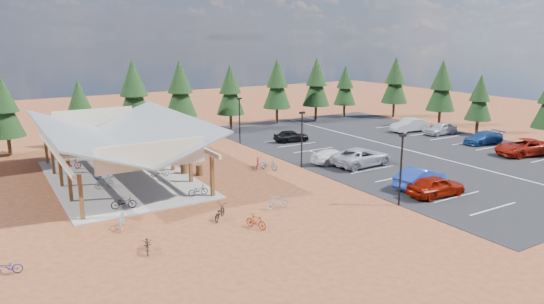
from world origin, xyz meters
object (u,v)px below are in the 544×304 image
object	(u,v)px
trash_bin_1	(200,170)
bike_10	(6,267)
bike_14	(269,164)
car_9	(410,125)
car_6	(523,147)
car_3	(334,156)
bike_1	(104,182)
lamp_post_2	(240,117)
car_0	(436,186)
car_4	(291,136)
bike_pavilion	(118,134)
bike_4	(198,190)
bike_2	(104,174)
bike_13	(277,202)
bike_8	(148,244)
bike_5	(160,171)
car_7	(483,138)
bike_3	(72,164)
bike_15	(258,163)
car_2	(362,157)
lamp_post_1	(302,136)
bike_7	(135,150)
lamp_post_0	(401,165)
bike_6	(120,162)
bike_0	(124,202)
bike_12	(220,212)
trash_bin_0	(184,169)
bike_9	(122,220)

from	to	relation	value
trash_bin_1	bike_10	bearing A→B (deg)	-142.90
bike_14	car_9	world-z (taller)	car_9
car_6	car_3	bearing A→B (deg)	-100.67
car_9	bike_1	bearing A→B (deg)	-79.00
lamp_post_2	car_0	distance (m)	24.41
car_0	car_4	world-z (taller)	car_0
bike_pavilion	bike_4	world-z (taller)	bike_pavilion
bike_2	bike_13	xyz separation A→B (m)	(8.58, -13.52, -0.00)
bike_8	car_3	xyz separation A→B (m)	(20.87, 9.70, 0.27)
bike_2	car_6	world-z (taller)	car_6
bike_5	car_9	world-z (taller)	car_9
bike_5	car_7	size ratio (longest dim) A/B	0.33
bike_pavilion	car_3	bearing A→B (deg)	-16.63
lamp_post_2	bike_3	xyz separation A→B (m)	(-18.00, -2.06, -2.40)
bike_10	car_9	world-z (taller)	car_9
bike_3	bike_15	world-z (taller)	bike_3
bike_4	bike_8	distance (m)	9.62
car_2	car_7	bearing A→B (deg)	-93.27
lamp_post_1	car_2	bearing A→B (deg)	-25.89
bike_1	bike_7	bearing A→B (deg)	-36.45
bike_4	bike_15	bearing A→B (deg)	-57.38
bike_1	bike_15	size ratio (longest dim) A/B	0.87
bike_1	bike_5	size ratio (longest dim) A/B	0.96
lamp_post_0	bike_8	bearing A→B (deg)	174.11
lamp_post_0	bike_5	bearing A→B (deg)	128.03
bike_4	car_4	size ratio (longest dim) A/B	0.38
bike_6	bike_10	size ratio (longest dim) A/B	1.10
bike_pavilion	bike_13	world-z (taller)	bike_pavilion
bike_0	car_3	xyz separation A→B (m)	(20.21, 2.30, 0.15)
bike_4	bike_10	xyz separation A→B (m)	(-13.01, -6.34, -0.10)
car_3	car_9	bearing A→B (deg)	-59.76
bike_8	bike_13	xyz separation A→B (m)	(9.79, 2.11, 0.08)
trash_bin_1	bike_12	distance (m)	10.76
lamp_post_1	bike_1	size ratio (longest dim) A/B	3.42
bike_12	car_3	world-z (taller)	car_3
trash_bin_0	car_2	xyz separation A→B (m)	(15.02, -5.86, 0.43)
bike_0	bike_3	xyz separation A→B (m)	(-1.20, 12.74, 0.02)
bike_9	car_6	xyz separation A→B (m)	(39.35, -1.78, 0.34)
bike_5	bike_7	size ratio (longest dim) A/B	0.99
car_4	car_7	size ratio (longest dim) A/B	0.83
bike_pavilion	bike_5	size ratio (longest dim) A/B	12.33
bike_0	bike_2	world-z (taller)	bike_0
bike_8	bike_13	size ratio (longest dim) A/B	0.96
bike_3	bike_13	distance (m)	20.78
bike_8	bike_3	bearing A→B (deg)	107.52
bike_5	bike_10	bearing A→B (deg)	152.77
lamp_post_0	car_2	size ratio (longest dim) A/B	0.85
bike_7	bike_14	distance (m)	14.48
bike_14	bike_5	bearing A→B (deg)	140.54
bike_10	car_3	bearing A→B (deg)	119.80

